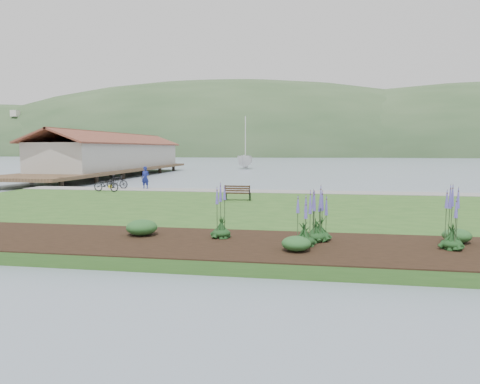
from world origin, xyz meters
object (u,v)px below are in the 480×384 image
Objects in this scene: bicycle_a at (106,184)px; sailboat at (245,169)px; park_bench at (238,193)px; person at (145,176)px.

bicycle_a is 0.07× the size of sailboat.
sailboat is at bearing 1.76° from bicycle_a.
park_bench is at bearing -82.46° from sailboat.
park_bench is 47.59m from sailboat.
person reaches higher than bicycle_a.
park_bench is 0.76× the size of person.
park_bench is 10.57m from bicycle_a.
person is 0.07× the size of sailboat.
sailboat is (-6.70, 47.11, -0.86)m from park_bench.
person is at bearing 142.17° from park_bench.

